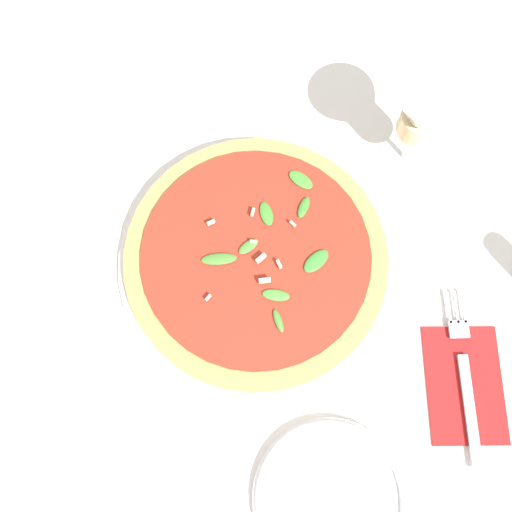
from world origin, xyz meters
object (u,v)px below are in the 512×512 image
Objects in this scene: wine_glass at (425,113)px; side_plate_white at (331,498)px; fork at (465,377)px; pizza_arugula_main at (256,259)px.

wine_glass reaches higher than side_plate_white.
fork is 0.21m from side_plate_white.
wine_glass is at bearing -51.46° from pizza_arugula_main.
fork is at bearing -169.19° from wine_glass.
side_plate_white reaches higher than fork.
pizza_arugula_main is at bearing 128.54° from wine_glass.
side_plate_white is (-0.43, 0.11, -0.10)m from wine_glass.
wine_glass is 0.46m from side_plate_white.
pizza_arugula_main is 0.27m from wine_glass.
fork is (-0.14, -0.25, -0.01)m from pizza_arugula_main.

